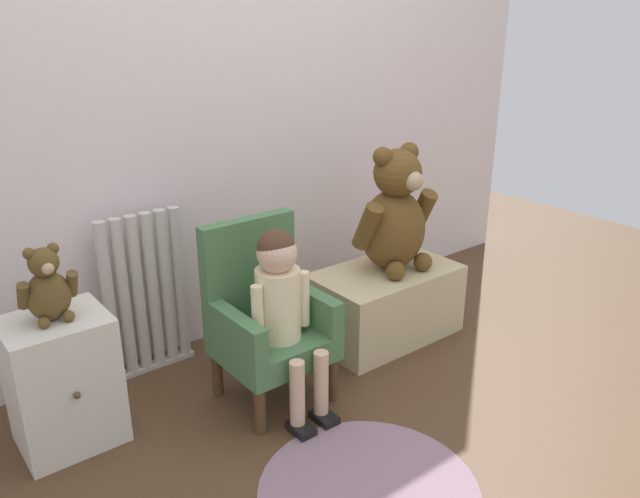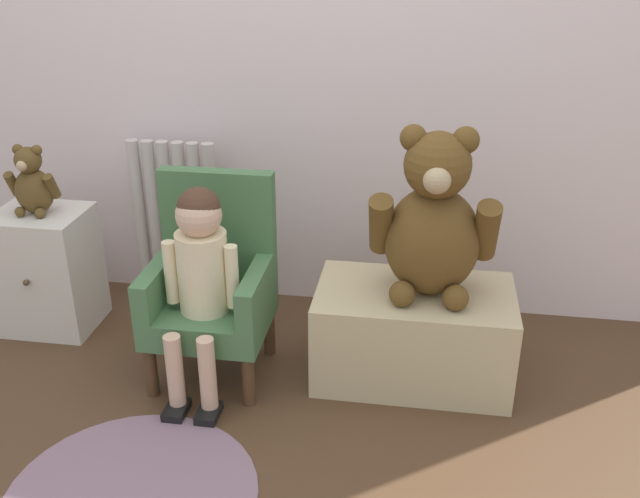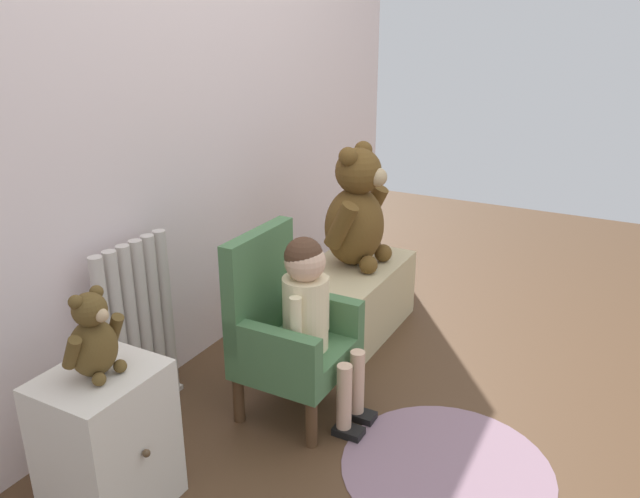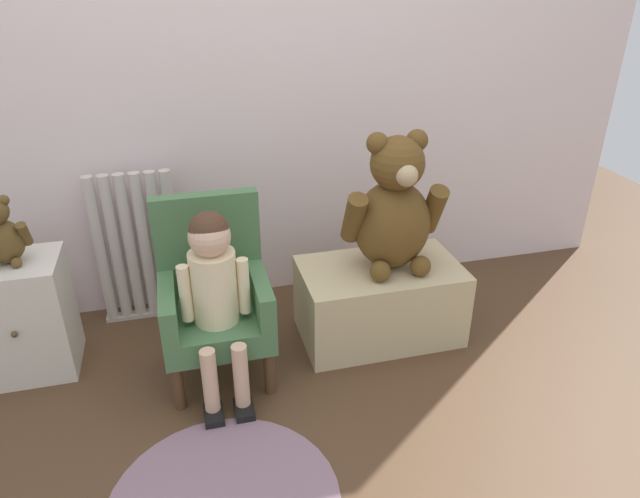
{
  "view_description": "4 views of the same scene",
  "coord_description": "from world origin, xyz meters",
  "px_view_note": "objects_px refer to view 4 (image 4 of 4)",
  "views": [
    {
      "loc": [
        -1.41,
        -1.24,
        1.45
      ],
      "look_at": [
        0.06,
        0.63,
        0.54
      ],
      "focal_mm": 35.0,
      "sensor_mm": 36.0,
      "label": 1
    },
    {
      "loc": [
        0.48,
        -1.52,
        1.49
      ],
      "look_at": [
        0.15,
        0.59,
        0.5
      ],
      "focal_mm": 40.0,
      "sensor_mm": 36.0,
      "label": 2
    },
    {
      "loc": [
        -2.03,
        -0.52,
        1.45
      ],
      "look_at": [
        0.06,
        0.6,
        0.57
      ],
      "focal_mm": 35.0,
      "sensor_mm": 36.0,
      "label": 3
    },
    {
      "loc": [
        -0.31,
        -1.32,
        1.49
      ],
      "look_at": [
        0.19,
        0.6,
        0.48
      ],
      "focal_mm": 32.0,
      "sensor_mm": 36.0,
      "label": 4
    }
  ],
  "objects_px": {
    "child_figure": "(214,280)",
    "low_bench": "(379,301)",
    "radiator": "(138,249)",
    "small_teddy_bear": "(1,234)",
    "small_dresser": "(24,317)",
    "child_armchair": "(214,296)",
    "large_teddy_bear": "(394,210)"
  },
  "relations": [
    {
      "from": "small_dresser",
      "to": "child_figure",
      "type": "xyz_separation_m",
      "value": [
        0.73,
        -0.3,
        0.23
      ]
    },
    {
      "from": "low_bench",
      "to": "child_figure",
      "type": "bearing_deg",
      "value": -166.69
    },
    {
      "from": "radiator",
      "to": "large_teddy_bear",
      "type": "height_order",
      "value": "large_teddy_bear"
    },
    {
      "from": "small_teddy_bear",
      "to": "child_armchair",
      "type": "bearing_deg",
      "value": -14.22
    },
    {
      "from": "child_armchair",
      "to": "small_teddy_bear",
      "type": "distance_m",
      "value": 0.8
    },
    {
      "from": "low_bench",
      "to": "small_dresser",
      "type": "bearing_deg",
      "value": 174.73
    },
    {
      "from": "small_dresser",
      "to": "small_teddy_bear",
      "type": "height_order",
      "value": "small_teddy_bear"
    },
    {
      "from": "child_armchair",
      "to": "small_teddy_bear",
      "type": "relative_size",
      "value": 2.71
    },
    {
      "from": "radiator",
      "to": "small_dresser",
      "type": "relative_size",
      "value": 1.44
    },
    {
      "from": "small_teddy_bear",
      "to": "radiator",
      "type": "bearing_deg",
      "value": 32.57
    },
    {
      "from": "child_figure",
      "to": "large_teddy_bear",
      "type": "relative_size",
      "value": 1.25
    },
    {
      "from": "child_figure",
      "to": "low_bench",
      "type": "distance_m",
      "value": 0.78
    },
    {
      "from": "small_dresser",
      "to": "low_bench",
      "type": "distance_m",
      "value": 1.44
    },
    {
      "from": "large_teddy_bear",
      "to": "child_armchair",
      "type": "bearing_deg",
      "value": -175.56
    },
    {
      "from": "radiator",
      "to": "child_figure",
      "type": "relative_size",
      "value": 0.97
    },
    {
      "from": "radiator",
      "to": "small_dresser",
      "type": "xyz_separation_m",
      "value": [
        -0.44,
        -0.28,
        -0.11
      ]
    },
    {
      "from": "child_figure",
      "to": "small_teddy_bear",
      "type": "bearing_deg",
      "value": 157.79
    },
    {
      "from": "radiator",
      "to": "small_dresser",
      "type": "distance_m",
      "value": 0.53
    },
    {
      "from": "radiator",
      "to": "small_teddy_bear",
      "type": "relative_size",
      "value": 2.65
    },
    {
      "from": "small_dresser",
      "to": "small_teddy_bear",
      "type": "bearing_deg",
      "value": -52.25
    },
    {
      "from": "small_dresser",
      "to": "low_bench",
      "type": "bearing_deg",
      "value": -5.27
    },
    {
      "from": "radiator",
      "to": "child_figure",
      "type": "xyz_separation_m",
      "value": [
        0.29,
        -0.58,
        0.12
      ]
    },
    {
      "from": "low_bench",
      "to": "radiator",
      "type": "bearing_deg",
      "value": 157.56
    },
    {
      "from": "child_armchair",
      "to": "low_bench",
      "type": "xyz_separation_m",
      "value": [
        0.7,
        0.05,
        -0.17
      ]
    },
    {
      "from": "low_bench",
      "to": "large_teddy_bear",
      "type": "height_order",
      "value": "large_teddy_bear"
    },
    {
      "from": "child_armchair",
      "to": "large_teddy_bear",
      "type": "relative_size",
      "value": 1.24
    },
    {
      "from": "radiator",
      "to": "small_dresser",
      "type": "height_order",
      "value": "radiator"
    },
    {
      "from": "large_teddy_bear",
      "to": "small_teddy_bear",
      "type": "relative_size",
      "value": 2.19
    },
    {
      "from": "large_teddy_bear",
      "to": "small_dresser",
      "type": "bearing_deg",
      "value": 175.06
    },
    {
      "from": "radiator",
      "to": "small_teddy_bear",
      "type": "bearing_deg",
      "value": -147.43
    },
    {
      "from": "small_dresser",
      "to": "low_bench",
      "type": "xyz_separation_m",
      "value": [
        1.43,
        -0.13,
        -0.07
      ]
    },
    {
      "from": "radiator",
      "to": "small_teddy_bear",
      "type": "height_order",
      "value": "small_teddy_bear"
    }
  ]
}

